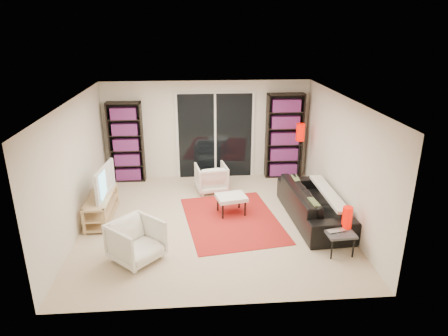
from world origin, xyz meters
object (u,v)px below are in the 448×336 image
at_px(side_table, 339,234).
at_px(armchair_back, 211,178).
at_px(ottoman, 231,198).
at_px(tv_stand, 101,206).
at_px(bookshelf_left, 126,142).
at_px(sofa, 314,204).
at_px(armchair_front, 136,241).
at_px(bookshelf_right, 284,136).
at_px(floor_lamp, 300,138).

bearing_deg(side_table, armchair_back, 125.61).
distance_m(ottoman, side_table, 2.31).
relative_size(tv_stand, side_table, 2.73).
xyz_separation_m(bookshelf_left, sofa, (3.95, -2.39, -0.64)).
distance_m(sofa, armchair_front, 3.51).
bearing_deg(tv_stand, bookshelf_right, 26.47).
bearing_deg(side_table, tv_stand, 159.57).
relative_size(armchair_back, floor_lamp, 0.47).
xyz_separation_m(bookshelf_left, armchair_back, (2.00, -0.81, -0.66)).
relative_size(tv_stand, sofa, 0.59).
distance_m(bookshelf_left, bookshelf_right, 3.85).
height_order(sofa, armchair_back, sofa).
relative_size(ottoman, side_table, 1.34).
xyz_separation_m(armchair_front, floor_lamp, (3.46, 3.08, 0.80)).
height_order(sofa, armchair_front, armchair_front).
height_order(armchair_front, ottoman, armchair_front).
height_order(bookshelf_right, armchair_back, bookshelf_right).
bearing_deg(tv_stand, ottoman, 0.13).
relative_size(bookshelf_left, ottoman, 2.92).
bearing_deg(side_table, floor_lamp, 88.30).
xyz_separation_m(ottoman, floor_lamp, (1.76, 1.52, 0.79)).
xyz_separation_m(sofa, ottoman, (-1.60, 0.36, 0.01)).
distance_m(sofa, ottoman, 1.64).
distance_m(tv_stand, ottoman, 2.59).
height_order(bookshelf_right, floor_lamp, bookshelf_right).
relative_size(tv_stand, armchair_front, 1.81).
relative_size(sofa, floor_lamp, 1.54).
xyz_separation_m(tv_stand, armchair_back, (2.24, 1.23, 0.06)).
xyz_separation_m(armchair_back, ottoman, (0.35, -1.22, 0.03)).
relative_size(sofa, armchair_back, 3.26).
distance_m(tv_stand, sofa, 4.20).
xyz_separation_m(bookshelf_right, armchair_front, (-3.21, -3.58, -0.71)).
distance_m(bookshelf_left, side_table, 5.44).
bearing_deg(sofa, floor_lamp, -7.75).
height_order(bookshelf_right, sofa, bookshelf_right).
height_order(sofa, ottoman, sofa).
relative_size(armchair_back, side_table, 1.41).
bearing_deg(armchair_back, side_table, 116.65).
bearing_deg(bookshelf_right, bookshelf_left, 180.00).
bearing_deg(floor_lamp, sofa, -94.84).
height_order(tv_stand, floor_lamp, floor_lamp).
bearing_deg(armchair_front, sofa, -26.64).
bearing_deg(armchair_front, bookshelf_left, 53.73).
bearing_deg(armchair_back, bookshelf_left, -30.97).
bearing_deg(floor_lamp, bookshelf_left, 172.97).
bearing_deg(armchair_back, floor_lamp, 179.19).
height_order(bookshelf_left, ottoman, bookshelf_left).
xyz_separation_m(ottoman, side_table, (1.67, -1.59, 0.01)).
distance_m(armchair_back, side_table, 3.46).
distance_m(sofa, armchair_back, 2.51).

